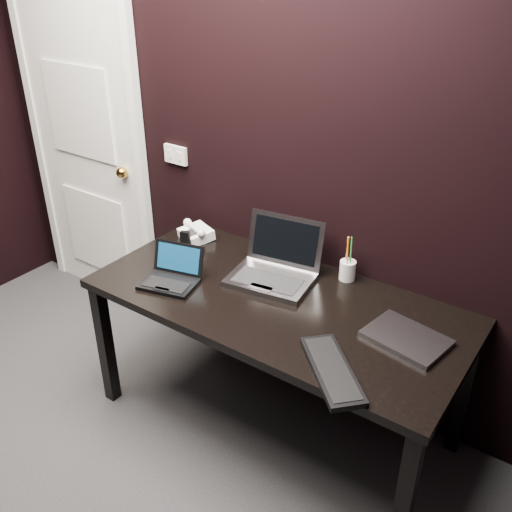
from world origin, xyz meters
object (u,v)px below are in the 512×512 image
Objects in this scene: pen_cup at (348,269)px; door at (87,145)px; silver_laptop at (275,269)px; mobile_phone at (185,243)px; ext_keyboard at (332,370)px; closed_laptop at (406,338)px; netbook at (172,276)px; desk_phone at (196,233)px; desk at (276,313)px.

door is at bearing 178.66° from pen_cup.
mobile_phone is (-0.53, -0.03, -0.01)m from silver_laptop.
pen_cup is at bearing -1.34° from door.
mobile_phone is at bearing -14.56° from door.
silver_laptop is 0.34m from pen_cup.
mobile_phone reaches higher than ext_keyboard.
ext_keyboard is 0.38m from closed_laptop.
netbook is 0.45m from desk_phone.
door is 20.92× the size of mobile_phone.
desk is at bearing 19.20° from netbook.
door reaches higher than pen_cup.
pen_cup reaches higher than netbook.
ext_keyboard is 1.87× the size of desk_phone.
desk is at bearing 145.83° from ext_keyboard.
desk is at bearing -10.01° from mobile_phone.
pen_cup is at bearing 33.12° from silver_laptop.
mobile_phone is (1.01, -0.26, -0.27)m from door.
desk is 4.42× the size of ext_keyboard.
desk_phone is (-0.57, 0.10, -0.01)m from silver_laptop.
mobile_phone is (-1.08, 0.41, 0.03)m from ext_keyboard.
pen_cup reaches higher than ext_keyboard.
desk_phone is 0.86m from pen_cup.
mobile_phone is at bearing 176.83° from closed_laptop.
door is 2.28m from closed_laptop.
desk_phone is at bearing 106.59° from mobile_phone.
pen_cup is at bearing 145.06° from closed_laptop.
netbook is at bearing -60.07° from mobile_phone.
netbook is at bearing -63.97° from desk_phone.
silver_laptop is at bearing -146.88° from pen_cup.
netbook is at bearing -142.77° from pen_cup.
ext_keyboard is 3.76× the size of mobile_phone.
door is at bearing 172.11° from desk_phone.
pen_cup reaches higher than desk.
netbook is 0.82m from pen_cup.
desk_phone is (-0.20, 0.41, 0.00)m from netbook.
desk is 5.68× the size of netbook.
netbook is at bearing -160.80° from desk.
ext_keyboard is (0.44, -0.30, 0.09)m from desk.
desk_phone is at bearing 154.19° from ext_keyboard.
silver_laptop reaches higher than ext_keyboard.
netbook is at bearing -139.86° from silver_laptop.
netbook is (1.17, -0.54, -0.27)m from door.
closed_laptop is (0.59, 0.04, 0.09)m from desk.
desk is 0.54m from ext_keyboard.
silver_laptop is 4.18× the size of mobile_phone.
pen_cup is (0.82, 0.22, 0.01)m from mobile_phone.
pen_cup is (0.66, 0.50, 0.02)m from netbook.
netbook is 1.34× the size of pen_cup.
desk is (1.65, -0.38, -0.38)m from door.
ext_keyboard is (2.09, -0.67, -0.29)m from door.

